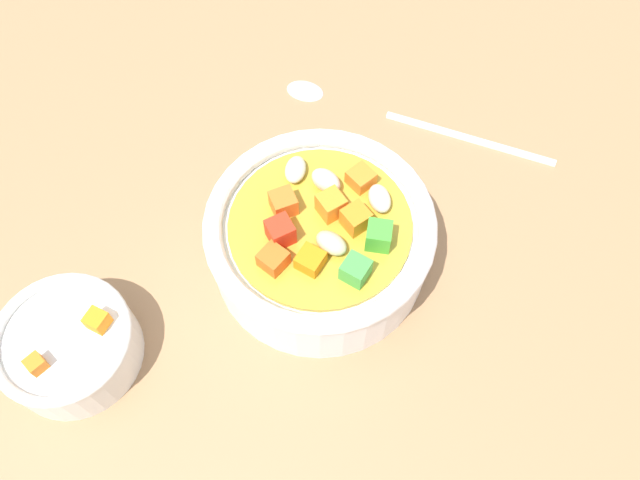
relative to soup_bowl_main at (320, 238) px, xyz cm
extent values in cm
cube|color=#9E754F|center=(0.02, -0.01, -4.22)|extent=(140.00, 140.00, 2.00)
cylinder|color=white|center=(0.02, -0.01, -0.82)|extent=(16.02, 16.02, 4.80)
torus|color=white|center=(0.02, -0.01, 1.99)|extent=(16.43, 16.43, 1.38)
cylinder|color=gold|center=(0.02, -0.01, 1.78)|extent=(12.98, 12.98, 0.40)
ellipsoid|color=beige|center=(-0.15, 1.99, 2.59)|extent=(2.47, 2.77, 1.23)
cube|color=orange|center=(-4.02, -2.08, 2.59)|extent=(2.10, 2.10, 1.22)
cube|color=orange|center=(-1.08, -0.66, 2.86)|extent=(1.93, 1.93, 1.76)
cube|color=orange|center=(1.90, -2.13, 2.78)|extent=(1.67, 1.67, 1.61)
ellipsoid|color=beige|center=(-4.52, 0.14, 2.57)|extent=(1.84, 2.54, 1.19)
cube|color=orange|center=(1.81, 2.64, 2.58)|extent=(2.33, 2.33, 1.21)
cube|color=red|center=(2.93, -0.37, 2.88)|extent=(1.80, 1.80, 1.82)
cube|color=orange|center=(4.08, 1.65, 2.66)|extent=(2.26, 2.26, 1.36)
ellipsoid|color=beige|center=(-0.30, -4.63, 2.48)|extent=(2.50, 2.77, 1.01)
cube|color=green|center=(-0.63, 4.54, 2.78)|extent=(2.33, 2.33, 1.61)
cube|color=green|center=(-3.09, 2.86, 2.90)|extent=(2.29, 2.29, 1.86)
ellipsoid|color=beige|center=(-1.58, -2.74, 2.74)|extent=(2.43, 2.77, 1.53)
cube|color=orange|center=(-2.24, 0.97, 2.79)|extent=(2.01, 2.01, 1.63)
cylinder|color=silver|center=(-16.20, -5.67, -2.88)|extent=(11.23, 10.62, 0.69)
ellipsoid|color=silver|center=(-5.19, -16.03, -2.81)|extent=(4.04, 3.99, 0.81)
cylinder|color=white|center=(18.87, 0.57, -1.49)|extent=(9.32, 9.32, 3.46)
torus|color=white|center=(18.87, 0.57, 0.42)|extent=(9.41, 9.41, 0.75)
cube|color=orange|center=(20.58, 1.93, 0.78)|extent=(1.42, 1.42, 1.09)
cube|color=orange|center=(16.24, 0.56, 0.89)|extent=(1.85, 1.85, 1.31)
camera|label=1|loc=(8.55, 20.53, 40.28)|focal=35.64mm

